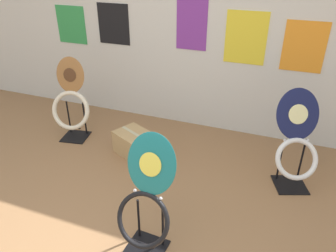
{
  "coord_description": "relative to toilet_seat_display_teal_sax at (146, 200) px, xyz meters",
  "views": [
    {
      "loc": [
        1.03,
        -1.14,
        1.94
      ],
      "look_at": [
        0.13,
        1.23,
        0.55
      ],
      "focal_mm": 35.0,
      "sensor_mm": 36.0,
      "label": 1
    }
  ],
  "objects": [
    {
      "name": "wall_back",
      "position": [
        -0.29,
        1.97,
        0.87
      ],
      "size": [
        8.0,
        0.07,
        2.6
      ],
      "color": "silver",
      "rests_on": "ground_plane"
    },
    {
      "name": "toilet_seat_display_teal_sax",
      "position": [
        0.0,
        0.0,
        0.0
      ],
      "size": [
        0.41,
        0.37,
        0.89
      ],
      "color": "black",
      "rests_on": "ground_plane"
    },
    {
      "name": "toilet_seat_display_woodgrain",
      "position": [
        -1.42,
        1.14,
        -0.03
      ],
      "size": [
        0.47,
        0.33,
        0.92
      ],
      "color": "black",
      "rests_on": "ground_plane"
    },
    {
      "name": "toilet_seat_display_navy_moon",
      "position": [
        0.93,
        1.14,
        -0.03
      ],
      "size": [
        0.48,
        0.49,
        0.88
      ],
      "color": "black",
      "rests_on": "ground_plane"
    },
    {
      "name": "storage_box",
      "position": [
        -0.6,
        1.07,
        -0.31
      ],
      "size": [
        0.54,
        0.47,
        0.25
      ],
      "color": "tan",
      "rests_on": "ground_plane"
    }
  ]
}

